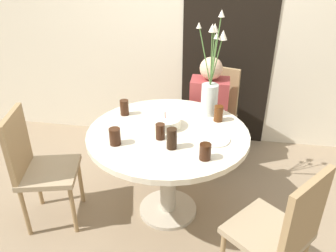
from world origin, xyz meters
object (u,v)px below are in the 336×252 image
Objects in this scene: birthday_cake at (165,122)px; drink_glass_2 at (115,136)px; flower_vase at (211,88)px; drink_glass_0 at (160,131)px; chair_left_flank at (36,163)px; person_boy at (208,117)px; drink_glass_3 at (218,114)px; chair_near_front at (281,230)px; side_plate at (214,139)px; drink_glass_1 at (205,152)px; chair_right_flank at (214,109)px; drink_glass_5 at (124,107)px; drink_glass_4 at (172,139)px.

drink_glass_2 is at bearing -132.83° from birthday_cake.
flower_vase is 7.07× the size of drink_glass_0.
person_boy is (1.17, 0.99, -0.01)m from chair_left_flank.
chair_near_front is at bearing -64.82° from drink_glass_3.
side_plate is at bearing 6.40° from drink_glass_0.
chair_near_front is 1.45m from person_boy.
drink_glass_2 is (0.61, 0.00, 0.28)m from chair_left_flank.
drink_glass_0 is 0.37m from drink_glass_1.
drink_glass_0 is (-0.33, -1.02, 0.28)m from chair_right_flank.
chair_left_flank is at bearing -154.26° from flower_vase.
birthday_cake is 2.23× the size of drink_glass_1.
flower_vase is 0.68m from drink_glass_5.
chair_right_flank reaches higher than drink_glass_1.
chair_right_flank and chair_near_front have the same top height.
chair_right_flank is 1.11m from drink_glass_0.
chair_near_front is 0.71m from side_plate.
flower_vase reaches higher than chair_near_front.
person_boy is (-0.03, 1.07, -0.29)m from drink_glass_1.
flower_vase reaches higher than drink_glass_1.
person_boy reaches higher than drink_glass_3.
drink_glass_1 is at bearing -107.97° from chair_left_flank.
chair_near_front is at bearing -116.99° from chair_left_flank.
side_plate is at bearing -93.34° from drink_glass_3.
drink_glass_4 is (0.38, 0.01, 0.01)m from drink_glass_2.
drink_glass_1 is 0.90× the size of drink_glass_2.
chair_right_flank is at bearing 71.60° from person_boy.
side_plate is 0.76m from drink_glass_5.
drink_glass_1 is at bearing -83.57° from chair_near_front.
chair_right_flank is 7.69× the size of drink_glass_3.
chair_left_flank is 1.28m from side_plate.
drink_glass_5 reaches higher than drink_glass_1.
chair_left_flank reaches higher than drink_glass_5.
flower_vase is at bearing 69.70° from drink_glass_4.
flower_vase is at bearing 11.25° from drink_glass_5.
chair_near_front is 0.61m from drink_glass_1.
drink_glass_4 is (0.10, -0.29, 0.03)m from birthday_cake.
drink_glass_4 is (-0.24, -1.13, 0.29)m from chair_right_flank.
drink_glass_1 is (0.32, -0.38, 0.02)m from birthday_cake.
chair_left_flank is 1.24m from drink_glass_1.
side_plate is 1.82× the size of drink_glass_3.
chair_left_flank is at bearing -161.20° from birthday_cake.
drink_glass_5 is 0.88m from person_boy.
drink_glass_4 is 1.16× the size of drink_glass_5.
drink_glass_3 is (0.38, 0.16, 0.02)m from birthday_cake.
drink_glass_3 is at bearing -79.97° from person_boy.
drink_glass_4 is at bearing -110.30° from flower_vase.
drink_glass_0 is 0.10× the size of person_boy.
drink_glass_4 reaches higher than drink_glass_1.
chair_left_flank is 0.85× the size of person_boy.
chair_near_front is at bearing -52.61° from side_plate.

